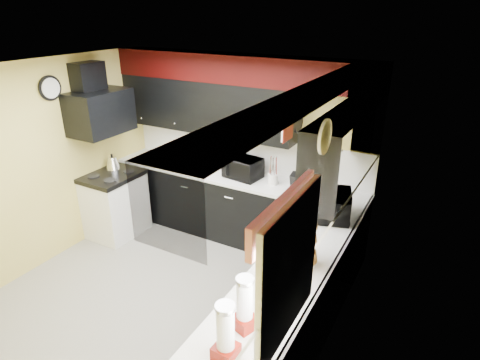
# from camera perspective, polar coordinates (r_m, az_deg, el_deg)

# --- Properties ---
(ground) EXTENTS (3.60, 3.60, 0.00)m
(ground) POSITION_cam_1_polar(r_m,az_deg,el_deg) (4.85, -10.11, -15.75)
(ground) COLOR gray
(ground) RESTS_ON ground
(wall_back) EXTENTS (3.60, 0.06, 2.50)m
(wall_back) POSITION_cam_1_polar(r_m,az_deg,el_deg) (5.56, 0.58, 4.72)
(wall_back) COLOR #E0C666
(wall_back) RESTS_ON ground
(wall_right) EXTENTS (0.06, 3.60, 2.50)m
(wall_right) POSITION_cam_1_polar(r_m,az_deg,el_deg) (3.42, 12.89, -8.72)
(wall_right) COLOR #E0C666
(wall_right) RESTS_ON ground
(wall_left) EXTENTS (0.06, 3.60, 2.50)m
(wall_left) POSITION_cam_1_polar(r_m,az_deg,el_deg) (5.45, -26.03, 1.89)
(wall_left) COLOR #E0C666
(wall_left) RESTS_ON ground
(ceiling) EXTENTS (3.60, 3.60, 0.06)m
(ceiling) POSITION_cam_1_polar(r_m,az_deg,el_deg) (3.82, -12.83, 14.84)
(ceiling) COLOR white
(ceiling) RESTS_ON wall_back
(cab_back) EXTENTS (3.60, 0.60, 0.90)m
(cab_back) POSITION_cam_1_polar(r_m,az_deg,el_deg) (5.63, -0.92, -3.88)
(cab_back) COLOR black
(cab_back) RESTS_ON ground
(cab_right) EXTENTS (0.60, 3.00, 0.90)m
(cab_right) POSITION_cam_1_polar(r_m,az_deg,el_deg) (3.75, 5.63, -20.23)
(cab_right) COLOR black
(cab_right) RESTS_ON ground
(counter_back) EXTENTS (3.62, 0.64, 0.04)m
(counter_back) POSITION_cam_1_polar(r_m,az_deg,el_deg) (5.43, -0.95, 0.53)
(counter_back) COLOR white
(counter_back) RESTS_ON cab_back
(counter_right) EXTENTS (0.64, 3.02, 0.04)m
(counter_right) POSITION_cam_1_polar(r_m,az_deg,el_deg) (3.45, 5.95, -14.57)
(counter_right) COLOR white
(counter_right) RESTS_ON cab_right
(splash_back) EXTENTS (3.60, 0.02, 0.50)m
(splash_back) POSITION_cam_1_polar(r_m,az_deg,el_deg) (5.57, 0.53, 4.11)
(splash_back) COLOR white
(splash_back) RESTS_ON counter_back
(splash_right) EXTENTS (0.02, 3.60, 0.50)m
(splash_right) POSITION_cam_1_polar(r_m,az_deg,el_deg) (3.45, 12.64, -9.52)
(splash_right) COLOR white
(splash_right) RESTS_ON counter_right
(upper_back) EXTENTS (2.60, 0.35, 0.70)m
(upper_back) POSITION_cam_1_polar(r_m,az_deg,el_deg) (5.51, -4.93, 10.43)
(upper_back) COLOR black
(upper_back) RESTS_ON wall_back
(upper_right) EXTENTS (0.35, 1.80, 0.70)m
(upper_right) POSITION_cam_1_polar(r_m,az_deg,el_deg) (4.02, 15.01, 4.76)
(upper_right) COLOR black
(upper_right) RESTS_ON wall_right
(soffit_back) EXTENTS (3.60, 0.36, 0.35)m
(soffit_back) POSITION_cam_1_polar(r_m,az_deg,el_deg) (5.15, -0.37, 15.54)
(soffit_back) COLOR black
(soffit_back) RESTS_ON wall_back
(soffit_right) EXTENTS (0.36, 3.24, 0.35)m
(soffit_right) POSITION_cam_1_polar(r_m,az_deg,el_deg) (2.88, 10.30, 8.80)
(soffit_right) COLOR black
(soffit_right) RESTS_ON wall_right
(stove) EXTENTS (0.60, 0.75, 0.86)m
(stove) POSITION_cam_1_polar(r_m,az_deg,el_deg) (5.97, -17.23, -3.55)
(stove) COLOR white
(stove) RESTS_ON ground
(cooktop) EXTENTS (0.62, 0.77, 0.06)m
(cooktop) POSITION_cam_1_polar(r_m,az_deg,el_deg) (5.78, -17.77, 0.52)
(cooktop) COLOR black
(cooktop) RESTS_ON stove
(hood) EXTENTS (0.50, 0.78, 0.55)m
(hood) POSITION_cam_1_polar(r_m,az_deg,el_deg) (5.55, -19.26, 9.10)
(hood) COLOR black
(hood) RESTS_ON wall_left
(hood_duct) EXTENTS (0.24, 0.40, 0.40)m
(hood_duct) POSITION_cam_1_polar(r_m,az_deg,el_deg) (5.57, -20.78, 13.38)
(hood_duct) COLOR black
(hood_duct) RESTS_ON wall_left
(window) EXTENTS (0.03, 0.86, 0.96)m
(window) POSITION_cam_1_polar(r_m,az_deg,el_deg) (2.54, 7.03, -12.59)
(window) COLOR white
(window) RESTS_ON wall_right
(valance) EXTENTS (0.04, 0.88, 0.20)m
(valance) POSITION_cam_1_polar(r_m,az_deg,el_deg) (2.34, 6.26, -4.30)
(valance) COLOR red
(valance) RESTS_ON wall_right
(pan_top) EXTENTS (0.03, 0.22, 0.40)m
(pan_top) POSITION_cam_1_polar(r_m,az_deg,el_deg) (4.80, 7.93, 10.80)
(pan_top) COLOR black
(pan_top) RESTS_ON upper_back
(pan_mid) EXTENTS (0.03, 0.28, 0.46)m
(pan_mid) POSITION_cam_1_polar(r_m,az_deg,el_deg) (4.75, 7.17, 7.57)
(pan_mid) COLOR black
(pan_mid) RESTS_ON upper_back
(pan_low) EXTENTS (0.03, 0.24, 0.42)m
(pan_low) POSITION_cam_1_polar(r_m,az_deg,el_deg) (4.99, 8.31, 7.93)
(pan_low) COLOR black
(pan_low) RESTS_ON upper_back
(cut_board) EXTENTS (0.03, 0.26, 0.35)m
(cut_board) POSITION_cam_1_polar(r_m,az_deg,el_deg) (4.62, 6.75, 7.80)
(cut_board) COLOR white
(cut_board) RESTS_ON upper_back
(baskets) EXTENTS (0.27, 0.27, 0.50)m
(baskets) POSITION_cam_1_polar(r_m,az_deg,el_deg) (3.56, 8.70, -8.24)
(baskets) COLOR brown
(baskets) RESTS_ON upper_right
(clock) EXTENTS (0.03, 0.30, 0.30)m
(clock) POSITION_cam_1_polar(r_m,az_deg,el_deg) (5.34, -25.40, 11.73)
(clock) COLOR black
(clock) RESTS_ON wall_left
(deco_plate) EXTENTS (0.03, 0.24, 0.24)m
(deco_plate) POSITION_cam_1_polar(r_m,az_deg,el_deg) (2.70, 11.98, 6.02)
(deco_plate) COLOR white
(deco_plate) RESTS_ON wall_right
(toaster_oven) EXTENTS (0.52, 0.45, 0.27)m
(toaster_oven) POSITION_cam_1_polar(r_m,az_deg,el_deg) (5.30, 0.36, 1.76)
(toaster_oven) COLOR black
(toaster_oven) RESTS_ON counter_back
(microwave) EXTENTS (0.47, 0.58, 0.28)m
(microwave) POSITION_cam_1_polar(r_m,az_deg,el_deg) (4.42, 13.28, -3.51)
(microwave) COLOR black
(microwave) RESTS_ON counter_right
(utensil_crock) EXTENTS (0.15, 0.15, 0.14)m
(utensil_crock) POSITION_cam_1_polar(r_m,az_deg,el_deg) (5.13, 4.70, 0.14)
(utensil_crock) COLOR silver
(utensil_crock) RESTS_ON counter_back
(knife_block) EXTENTS (0.09, 0.12, 0.19)m
(knife_block) POSITION_cam_1_polar(r_m,az_deg,el_deg) (5.07, 7.79, -0.01)
(knife_block) COLOR black
(knife_block) RESTS_ON counter_back
(kettle) EXTENTS (0.25, 0.25, 0.17)m
(kettle) POSITION_cam_1_polar(r_m,az_deg,el_deg) (5.93, -17.66, 2.33)
(kettle) COLOR silver
(kettle) RESTS_ON cooktop
(dispenser_a) EXTENTS (0.19, 0.19, 0.40)m
(dispenser_a) POSITION_cam_1_polar(r_m,az_deg,el_deg) (2.90, 0.68, -17.34)
(dispenser_a) COLOR #6F0600
(dispenser_a) RESTS_ON counter_right
(dispenser_b) EXTENTS (0.16, 0.16, 0.41)m
(dispenser_b) POSITION_cam_1_polar(r_m,az_deg,el_deg) (2.70, -2.08, -21.01)
(dispenser_b) COLOR #6C0504
(dispenser_b) RESTS_ON counter_right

